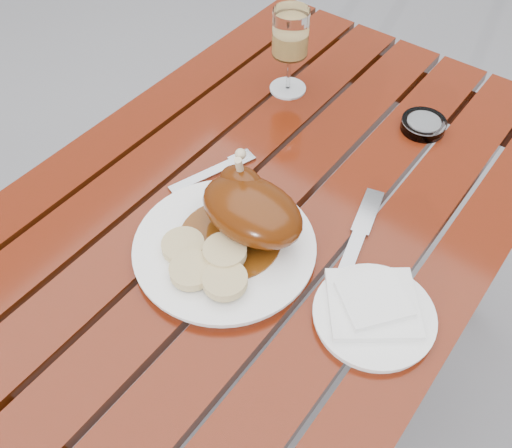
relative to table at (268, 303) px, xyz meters
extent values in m
plane|color=slate|center=(0.00, 0.00, -0.38)|extent=(60.00, 60.00, 0.00)
cube|color=maroon|center=(0.00, 0.00, 0.00)|extent=(0.80, 1.20, 0.75)
cylinder|color=white|center=(0.02, -0.16, 0.38)|extent=(0.39, 0.39, 0.02)
cylinder|color=#5B2C0A|center=(0.02, -0.14, 0.40)|extent=(0.17, 0.17, 0.00)
ellipsoid|color=#5B2206|center=(0.04, -0.11, 0.44)|extent=(0.18, 0.12, 0.09)
ellipsoid|color=#5B2206|center=(0.00, -0.08, 0.46)|extent=(0.09, 0.06, 0.07)
cylinder|color=#C6B28C|center=(-0.01, -0.08, 0.48)|extent=(0.03, 0.04, 0.10)
cylinder|color=#D2B880|center=(-0.03, -0.21, 0.40)|extent=(0.07, 0.07, 0.02)
cylinder|color=#D2B880|center=(0.02, -0.24, 0.41)|extent=(0.07, 0.07, 0.02)
cylinder|color=#D2B880|center=(0.07, -0.22, 0.41)|extent=(0.07, 0.07, 0.02)
cylinder|color=#D2B880|center=(0.04, -0.18, 0.41)|extent=(0.07, 0.07, 0.02)
cylinder|color=#E8BF69|center=(-0.16, 0.27, 0.47)|extent=(0.10, 0.10, 0.19)
cylinder|color=white|center=(0.28, -0.12, 0.38)|extent=(0.20, 0.20, 0.02)
cube|color=white|center=(0.27, -0.11, 0.40)|extent=(0.18, 0.18, 0.01)
cylinder|color=#B2B7BC|center=(0.14, 0.33, 0.39)|extent=(0.11, 0.11, 0.02)
cube|color=gray|center=(-0.12, -0.03, 0.38)|extent=(0.07, 0.16, 0.01)
cube|color=gray|center=(0.19, -0.04, 0.38)|extent=(0.08, 0.24, 0.01)
camera|label=1|loc=(0.41, -0.59, 1.13)|focal=40.00mm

